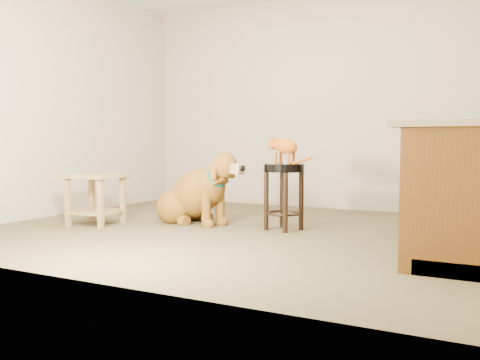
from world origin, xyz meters
The scene contains 8 objects.
floor centered at (0.00, 0.00, 0.00)m, with size 4.50×4.00×0.01m, color brown.
room_shell centered at (0.00, 0.00, 1.68)m, with size 4.54×4.04×2.62m.
cabinet_run centered at (1.94, 0.30, 0.44)m, with size 0.70×2.56×0.94m.
padded_stool centered at (0.37, 0.24, 0.44)m, with size 0.39×0.39×0.61m.
wood_stool centered at (1.57, 0.92, 0.36)m, with size 0.46×0.46×0.69m.
side_table centered at (-1.38, -0.35, 0.33)m, with size 0.54×0.54×0.50m.
golden_retriever centered at (-0.56, 0.19, 0.28)m, with size 1.16×0.66×0.76m.
tabby_kitten centered at (0.36, 0.24, 0.77)m, with size 0.46×0.20×0.28m.
Camera 1 is at (2.33, -4.27, 0.80)m, focal length 40.00 mm.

